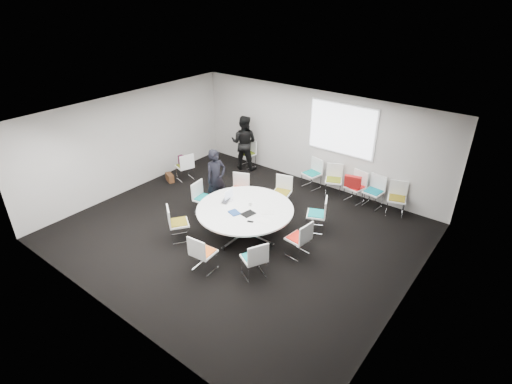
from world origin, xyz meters
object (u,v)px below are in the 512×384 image
Objects in this scene: brown_bag at (170,178)px; chair_ring_a at (298,245)px; chair_ring_b at (316,220)px; laptop at (228,200)px; chair_ring_h at (254,265)px; chair_spare_left at (185,171)px; person_main at (216,179)px; chair_back_c at (355,193)px; chair_ring_d at (239,196)px; chair_back_d at (373,197)px; chair_ring_e at (204,204)px; person_back at (244,143)px; chair_back_e at (396,204)px; maroon_bag at (184,161)px; chair_back_a at (312,179)px; cup at (250,204)px; chair_person_back at (247,158)px; conference_table at (245,215)px; chair_back_b at (333,186)px; chair_ring_g at (204,259)px; chair_ring_f at (179,229)px; chair_ring_c at (281,198)px.

chair_ring_a is at bearing -8.50° from brown_bag.
laptop is at bearing 99.08° from chair_ring_b.
chair_spare_left is (-4.47, 2.30, 0.00)m from chair_ring_h.
chair_back_c is at bearing -35.89° from person_main.
chair_ring_d is 1.00× the size of chair_back_d.
chair_ring_e is 3.12m from person_back.
chair_back_e is 1.00× the size of chair_spare_left.
chair_ring_d is at bearing -4.79° from maroon_bag.
chair_back_a and chair_back_e have the same top height.
chair_spare_left is 0.54× the size of person_main.
maroon_bag is (-0.01, 0.00, 0.34)m from chair_spare_left.
chair_back_d is at bearing -51.84° from chair_spare_left.
chair_back_c is 9.78× the size of cup.
person_main reaches higher than chair_spare_left.
brown_bag is (-5.11, 0.76, -0.16)m from chair_ring_a.
chair_ring_d is at bearing 134.16° from chair_person_back.
laptop is at bearing 58.98° from chair_back_d.
person_main is at bearing 172.38° from chair_ring_e.
conference_table is 1.77m from chair_ring_b.
chair_person_back is at bearing -170.05° from chair_ring_e.
chair_spare_left is at bearing 33.78° from chair_back_c.
chair_back_c is (0.67, -0.01, 0.00)m from chair_back_b.
chair_ring_d reaches higher than conference_table.
chair_back_c is (1.38, -0.01, 0.00)m from chair_back_a.
chair_ring_h is at bearing 86.45° from chair_back_d.
chair_person_back is (-2.62, 4.74, 0.00)m from chair_ring_g.
chair_ring_g is 2.44× the size of brown_bag.
chair_back_b is 0.54× the size of person_main.
chair_person_back is (-1.00, 3.05, 0.00)m from chair_ring_e.
person_main reaches higher than chair_back_a.
chair_person_back is 2.20× the size of maroon_bag.
chair_person_back is (-2.46, 0.03, 0.00)m from chair_back_a.
laptop is (-0.70, 1.60, 0.47)m from chair_ring_g.
chair_ring_a is 3.11m from chair_back_d.
chair_person_back is 2.17m from maroon_bag.
chair_ring_h is at bearing 152.03° from chair_ring_b.
chair_ring_h is (2.59, -1.19, 0.00)m from chair_ring_e.
chair_ring_e is 1.00× the size of chair_ring_h.
chair_ring_h is at bearing -44.14° from conference_table.
brown_bag is at bearing 142.67° from chair_ring_g.
chair_ring_f is 3.23m from chair_spare_left.
laptop is 3.07m from maroon_bag.
chair_ring_f is at bearing 87.66° from person_back.
person_back is 2.58m from brown_bag.
conference_table is 1.58m from chair_ring_h.
chair_ring_c is at bearing 103.72° from chair_ring_f.
conference_table is 1.48m from chair_ring_a.
person_back is (-1.00, 2.39, 0.06)m from person_main.
chair_ring_e is (-1.47, 0.11, -0.27)m from conference_table.
chair_ring_f is (0.35, -1.22, 0.00)m from chair_ring_e.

